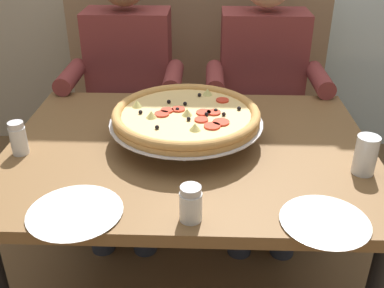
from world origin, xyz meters
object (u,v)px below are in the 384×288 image
object	(u,v)px
pizza	(186,116)
shaker_pepper_flakes	(19,140)
plate_near_right	(325,219)
patio_chair	(346,37)
booth_bench	(196,118)
dining_table	(189,167)
diner_left	(127,82)
shaker_oregano	(191,206)
diner_right	(263,83)
drinking_glass	(365,157)
plate_near_left	(75,210)

from	to	relation	value
pizza	shaker_pepper_flakes	size ratio (longest dim) A/B	4.64
plate_near_right	patio_chair	size ratio (longest dim) A/B	0.27
shaker_pepper_flakes	booth_bench	bearing A→B (deg)	61.33
dining_table	patio_chair	distance (m)	2.51
diner_left	shaker_oregano	world-z (taller)	diner_left
diner_right	pizza	distance (m)	0.72
shaker_pepper_flakes	patio_chair	xyz separation A→B (m)	(1.70, 2.29, -0.26)
shaker_pepper_flakes	drinking_glass	xyz separation A→B (m)	(1.08, -0.08, 0.01)
booth_bench	pizza	distance (m)	0.99
plate_near_left	shaker_oregano	bearing A→B (deg)	-2.55
shaker_pepper_flakes	plate_near_left	size ratio (longest dim) A/B	0.44
shaker_pepper_flakes	plate_near_right	size ratio (longest dim) A/B	0.48
diner_right	shaker_oregano	distance (m)	1.11
diner_left	patio_chair	distance (m)	2.15
booth_bench	pizza	world-z (taller)	booth_bench
pizza	plate_near_right	size ratio (longest dim) A/B	2.23
plate_near_right	shaker_oregano	bearing A→B (deg)	179.50
diner_right	plate_near_right	distance (m)	1.07
diner_right	patio_chair	size ratio (longest dim) A/B	1.48
dining_table	plate_near_left	bearing A→B (deg)	-126.72
diner_right	shaker_oregano	bearing A→B (deg)	-105.81
dining_table	diner_right	size ratio (longest dim) A/B	0.97
dining_table	diner_left	bearing A→B (deg)	115.77
shaker_pepper_flakes	pizza	bearing A→B (deg)	11.40
dining_table	plate_near_left	distance (m)	0.49
pizza	drinking_glass	world-z (taller)	pizza
shaker_pepper_flakes	plate_near_left	world-z (taller)	shaker_pepper_flakes
plate_near_right	diner_left	bearing A→B (deg)	122.79
booth_bench	diner_right	xyz separation A→B (m)	(0.32, -0.27, 0.31)
booth_bench	shaker_oregano	size ratio (longest dim) A/B	14.32
booth_bench	patio_chair	size ratio (longest dim) A/B	1.67
pizza	drinking_glass	xyz separation A→B (m)	(0.54, -0.19, -0.04)
booth_bench	shaker_oregano	xyz separation A→B (m)	(0.02, -1.33, 0.38)
shaker_oregano	drinking_glass	xyz separation A→B (m)	(0.51, 0.25, 0.01)
shaker_oregano	plate_near_left	bearing A→B (deg)	177.45
pizza	plate_near_right	world-z (taller)	pizza
pizza	patio_chair	bearing A→B (deg)	62.04
shaker_oregano	pizza	bearing A→B (deg)	94.11
shaker_pepper_flakes	dining_table	bearing A→B (deg)	7.16
patio_chair	booth_bench	bearing A→B (deg)	-131.68
shaker_oregano	patio_chair	bearing A→B (deg)	66.71
shaker_oregano	plate_near_right	distance (m)	0.35
dining_table	shaker_pepper_flakes	distance (m)	0.57
shaker_pepper_flakes	drinking_glass	distance (m)	1.09
drinking_glass	dining_table	bearing A→B (deg)	164.25
dining_table	pizza	xyz separation A→B (m)	(-0.01, 0.04, 0.18)
booth_bench	shaker_pepper_flakes	bearing A→B (deg)	-118.67
diner_left	plate_near_left	distance (m)	1.05
shaker_oregano	plate_near_left	size ratio (longest dim) A/B	0.39
booth_bench	plate_near_left	bearing A→B (deg)	-102.25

